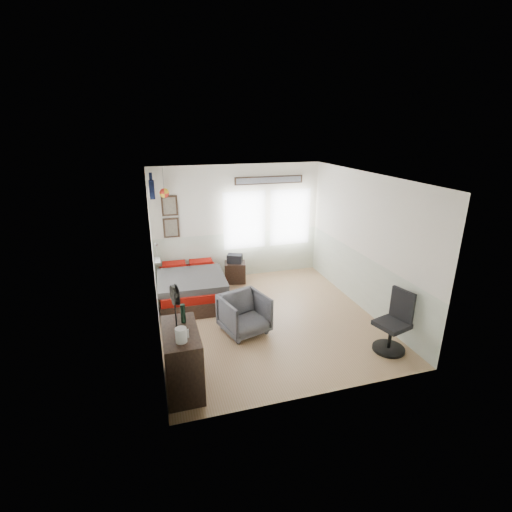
{
  "coord_description": "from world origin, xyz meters",
  "views": [
    {
      "loc": [
        -1.99,
        -6.03,
        3.52
      ],
      "look_at": [
        -0.1,
        0.4,
        1.15
      ],
      "focal_mm": 26.0,
      "sensor_mm": 36.0,
      "label": 1
    }
  ],
  "objects_px": {
    "bed": "(191,287)",
    "dresser": "(182,359)",
    "nightstand": "(235,272)",
    "armchair": "(244,314)",
    "task_chair": "(394,327)"
  },
  "relations": [
    {
      "from": "bed",
      "to": "armchair",
      "type": "bearing_deg",
      "value": -62.7
    },
    {
      "from": "bed",
      "to": "nightstand",
      "type": "distance_m",
      "value": 1.3
    },
    {
      "from": "bed",
      "to": "armchair",
      "type": "distance_m",
      "value": 1.76
    },
    {
      "from": "armchair",
      "to": "task_chair",
      "type": "xyz_separation_m",
      "value": [
        2.2,
        -1.23,
        0.07
      ]
    },
    {
      "from": "bed",
      "to": "task_chair",
      "type": "relative_size",
      "value": 1.81
    },
    {
      "from": "bed",
      "to": "nightstand",
      "type": "bearing_deg",
      "value": 32.84
    },
    {
      "from": "bed",
      "to": "task_chair",
      "type": "bearing_deg",
      "value": -41.7
    },
    {
      "from": "dresser",
      "to": "nightstand",
      "type": "height_order",
      "value": "dresser"
    },
    {
      "from": "bed",
      "to": "nightstand",
      "type": "height_order",
      "value": "bed"
    },
    {
      "from": "bed",
      "to": "dresser",
      "type": "distance_m",
      "value": 2.82
    },
    {
      "from": "nightstand",
      "to": "dresser",
      "type": "bearing_deg",
      "value": -102.86
    },
    {
      "from": "nightstand",
      "to": "armchair",
      "type": "bearing_deg",
      "value": -87.55
    },
    {
      "from": "bed",
      "to": "dresser",
      "type": "relative_size",
      "value": 1.89
    },
    {
      "from": "bed",
      "to": "armchair",
      "type": "height_order",
      "value": "armchair"
    },
    {
      "from": "bed",
      "to": "nightstand",
      "type": "relative_size",
      "value": 3.93
    }
  ]
}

